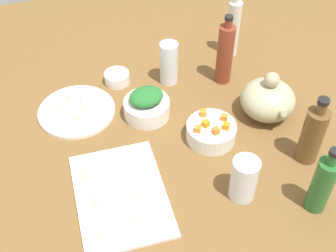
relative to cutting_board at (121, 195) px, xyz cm
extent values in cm
cube|color=brown|center=(-16.20, 18.32, -2.00)|extent=(190.00, 190.00, 3.00)
cube|color=white|center=(0.00, 0.00, 0.00)|extent=(33.38, 24.40, 1.00)
cylinder|color=white|center=(-35.49, -5.55, 0.10)|extent=(23.97, 23.97, 1.20)
cylinder|color=white|center=(-27.78, 15.19, 2.24)|extent=(14.24, 14.24, 5.49)
cylinder|color=white|center=(-12.22, 30.30, 2.15)|extent=(14.60, 14.60, 5.30)
cylinder|color=white|center=(-46.26, 10.04, 1.41)|extent=(8.39, 8.39, 3.82)
ellipsoid|color=#B4AF88|center=(-16.80, 50.48, 5.35)|extent=(16.74, 16.66, 11.70)
sphere|color=tan|center=(-16.80, 50.48, 13.08)|extent=(4.69, 4.69, 4.69)
cylinder|color=#B4AF88|center=(-9.68, 50.48, 6.81)|extent=(5.38, 2.00, 3.93)
cylinder|color=brown|center=(-36.52, 44.33, 9.89)|extent=(5.30, 5.30, 20.79)
cylinder|color=brown|center=(-36.52, 44.33, 21.60)|extent=(2.38, 2.38, 2.63)
cylinder|color=black|center=(-36.52, 44.33, 23.52)|extent=(2.65, 2.65, 1.20)
cylinder|color=brown|center=(3.01, 53.21, 8.20)|extent=(6.17, 6.17, 17.40)
cylinder|color=brown|center=(3.01, 53.21, 18.58)|extent=(2.78, 2.78, 3.35)
cylinder|color=black|center=(3.01, 53.21, 20.85)|extent=(3.08, 3.08, 1.20)
cylinder|color=silver|center=(-49.89, 53.17, 9.70)|extent=(4.65, 4.65, 20.40)
cylinder|color=#28652C|center=(18.35, 46.76, 7.92)|extent=(5.38, 5.38, 16.84)
cylinder|color=#28652C|center=(18.35, 46.76, 17.94)|extent=(2.42, 2.42, 3.20)
cylinder|color=black|center=(18.35, 46.76, 20.14)|extent=(2.69, 2.69, 1.20)
cylinder|color=white|center=(-41.54, 26.84, 6.97)|extent=(6.00, 6.00, 14.94)
cylinder|color=white|center=(9.21, 30.37, 5.90)|extent=(7.03, 7.03, 12.81)
cube|color=orange|center=(-9.05, 30.28, 5.70)|extent=(2.06, 2.06, 1.80)
cube|color=orange|center=(-11.31, 25.60, 5.70)|extent=(2.45, 2.45, 1.80)
cube|color=orange|center=(-12.63, 28.53, 5.70)|extent=(2.38, 2.38, 1.80)
cube|color=orange|center=(-13.39, 34.65, 5.70)|extent=(2.50, 2.50, 1.80)
cube|color=orange|center=(-17.05, 29.49, 5.70)|extent=(2.24, 2.24, 1.80)
cube|color=orange|center=(-9.83, 33.72, 5.70)|extent=(2.53, 2.53, 1.80)
ellipsoid|color=#266D2C|center=(-27.78, 15.19, 7.05)|extent=(10.33, 11.81, 4.12)
cube|color=#E8F3CF|center=(-35.64, -3.24, 1.80)|extent=(3.05, 3.05, 2.20)
cube|color=white|center=(-40.59, -6.69, 1.80)|extent=(3.10, 3.10, 2.20)
cube|color=#FCE8CC|center=(-34.86, -9.02, 1.80)|extent=(2.92, 2.92, 2.20)
cube|color=#F0EFCB|center=(-30.52, -4.97, 1.80)|extent=(3.03, 3.03, 2.20)
cube|color=white|center=(-39.55, -2.32, 1.80)|extent=(2.31, 2.31, 2.20)
cube|color=white|center=(-38.64, -9.90, 1.80)|extent=(3.11, 3.11, 2.20)
pyramid|color=beige|center=(-9.22, 0.65, 1.62)|extent=(5.61, 6.23, 2.25)
pyramid|color=beige|center=(9.34, 2.46, 1.77)|extent=(5.72, 5.74, 2.53)
pyramid|color=beige|center=(3.00, 6.56, 1.72)|extent=(6.13, 6.02, 2.44)
pyramid|color=beige|center=(1.45, -5.65, 1.74)|extent=(6.14, 6.08, 2.48)
pyramid|color=beige|center=(11.77, -7.23, 1.78)|extent=(5.85, 5.81, 2.56)
pyramid|color=beige|center=(-6.68, -6.12, 1.91)|extent=(8.07, 8.07, 2.83)
camera|label=1|loc=(69.49, -9.48, 94.53)|focal=47.14mm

